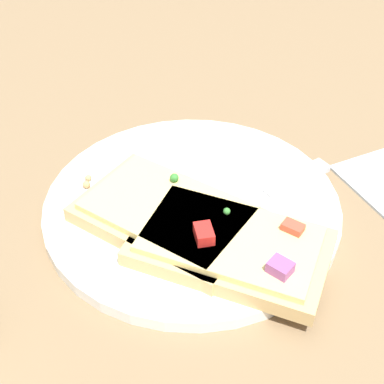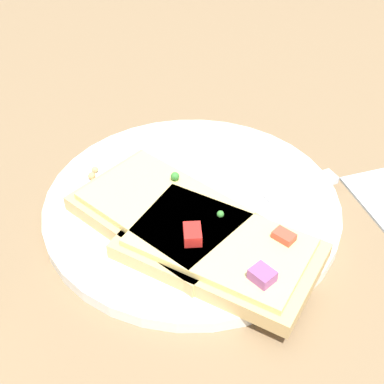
% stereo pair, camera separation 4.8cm
% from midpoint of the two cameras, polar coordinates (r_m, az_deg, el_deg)
% --- Properties ---
extents(ground_plane, '(4.00, 4.00, 0.00)m').
position_cam_midpoint_polar(ground_plane, '(0.50, -2.78, -2.05)').
color(ground_plane, '#7F6647').
extents(plate, '(0.27, 0.27, 0.01)m').
position_cam_midpoint_polar(plate, '(0.49, -2.80, -1.54)').
color(plate, white).
rests_on(plate, ground).
extents(fork, '(0.04, 0.21, 0.01)m').
position_cam_midpoint_polar(fork, '(0.51, -4.63, 1.61)').
color(fork, silver).
rests_on(fork, plate).
extents(knife, '(0.05, 0.21, 0.01)m').
position_cam_midpoint_polar(knife, '(0.49, 4.15, -0.70)').
color(knife, silver).
rests_on(knife, plate).
extents(pizza_slice_main, '(0.18, 0.16, 0.03)m').
position_cam_midpoint_polar(pizza_slice_main, '(0.46, -5.58, -2.51)').
color(pizza_slice_main, tan).
rests_on(pizza_slice_main, plate).
extents(pizza_slice_corner, '(0.18, 0.17, 0.03)m').
position_cam_midpoint_polar(pizza_slice_corner, '(0.43, 0.48, -6.07)').
color(pizza_slice_corner, tan).
rests_on(pizza_slice_corner, plate).
extents(crumb_scatter, '(0.08, 0.09, 0.01)m').
position_cam_midpoint_polar(crumb_scatter, '(0.48, -5.67, -0.85)').
color(crumb_scatter, tan).
rests_on(crumb_scatter, plate).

